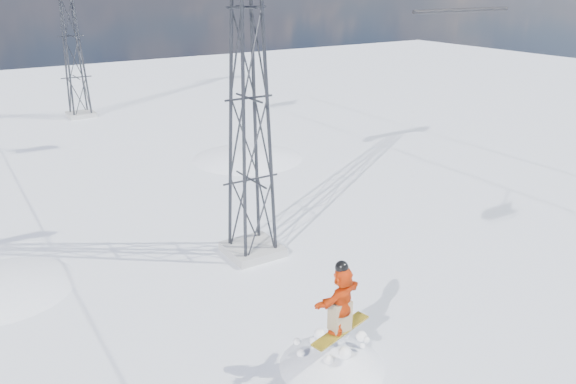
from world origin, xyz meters
The scene contains 3 objects.
snow_terrain centered at (-4.77, 21.24, -9.59)m, with size 39.00×37.00×22.00m.
lift_tower_near centered at (0.80, 8.00, 5.47)m, with size 5.20×1.80×11.43m.
lift_tower_far centered at (0.80, 33.00, 5.47)m, with size 5.20×1.80×11.43m.
Camera 1 is at (-7.61, -7.66, 9.01)m, focal length 35.00 mm.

